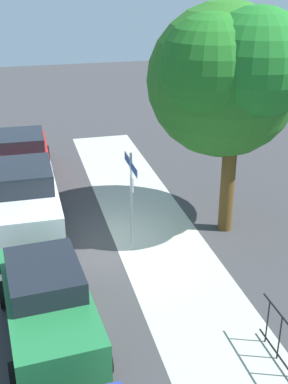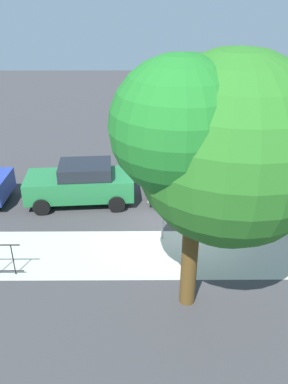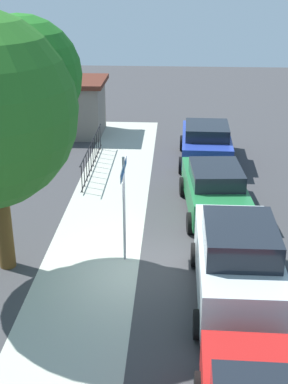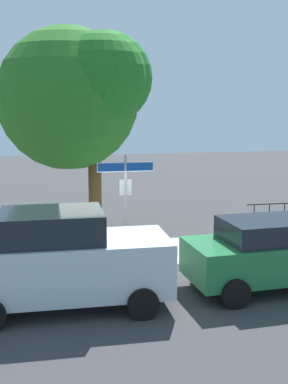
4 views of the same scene
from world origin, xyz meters
TOP-DOWN VIEW (x-y plane):
  - ground_plane at (0.00, 0.00)m, footprint 60.00×60.00m
  - sidewalk_strip at (2.00, 1.30)m, footprint 24.00×2.60m
  - street_sign at (0.50, 0.40)m, footprint 1.50×0.07m
  - shade_tree at (-0.43, 3.38)m, footprint 4.91×4.40m
  - car_silver at (-1.25, -2.37)m, footprint 4.34×2.03m
  - car_green at (3.55, -2.15)m, footprint 4.23×2.17m

SIDE VIEW (x-z plane):
  - ground_plane at x=0.00m, z-range 0.00..0.00m
  - sidewalk_strip at x=2.00m, z-range 0.00..0.00m
  - car_green at x=3.55m, z-range 0.02..1.67m
  - car_silver at x=-1.25m, z-range -0.01..2.07m
  - street_sign at x=0.50m, z-range 0.59..3.50m
  - shade_tree at x=-0.43m, z-range 1.30..7.89m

